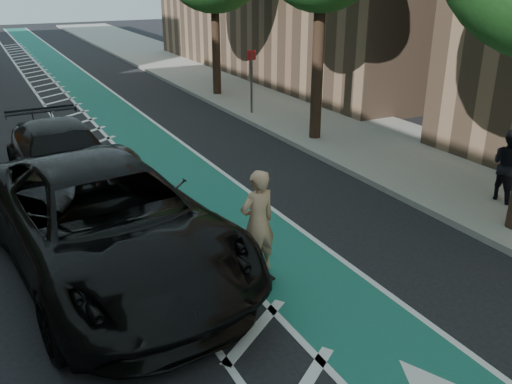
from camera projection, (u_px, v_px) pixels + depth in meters
ground at (161, 361)px, 7.67m from camera, size 120.00×120.00×0.00m
bike_lane at (152, 146)px, 17.17m from camera, size 2.00×90.00×0.01m
buffer_strip at (104, 153)px, 16.53m from camera, size 1.40×90.00×0.01m
sidewalk_right at (322, 120)px, 19.94m from camera, size 5.00×90.00×0.15m
curb_right at (264, 128)px, 18.88m from camera, size 0.12×90.00×0.16m
sign_post at (251, 81)px, 20.29m from camera, size 0.35×0.08×2.47m
skateboard at (257, 272)px, 9.81m from camera, size 0.33×0.81×0.11m
skateboarder at (258, 222)px, 9.44m from camera, size 0.76×0.55×1.93m
suv_near at (106, 221)px, 9.67m from camera, size 4.10×7.49×1.99m
suv_far at (63, 159)px, 13.53m from camera, size 2.48×5.63×1.61m
pedestrian at (509, 165)px, 12.46m from camera, size 0.71×0.88×1.71m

